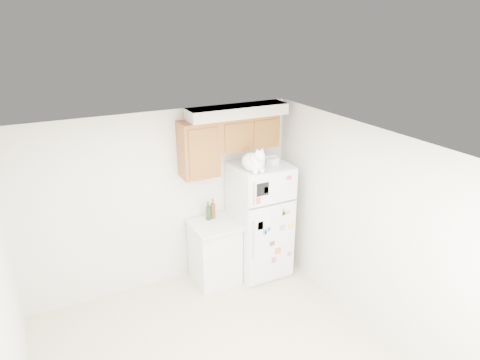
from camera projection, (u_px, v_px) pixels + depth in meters
room_shell at (224, 225)px, 4.27m from camera, size 3.84×4.04×2.52m
refrigerator at (260, 220)px, 6.21m from camera, size 0.76×0.78×1.70m
base_counter at (215, 252)px, 6.12m from camera, size 0.64×0.64×0.92m
cat at (255, 162)px, 5.60m from camera, size 0.35×0.51×0.36m
storage_box_back at (270, 158)px, 6.01m from camera, size 0.21×0.18×0.10m
storage_box_front at (273, 161)px, 5.89m from camera, size 0.18×0.15×0.09m
bottle_green at (208, 211)px, 6.01m from camera, size 0.07×0.07×0.28m
bottle_amber at (213, 208)px, 6.05m from camera, size 0.07×0.07×0.30m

